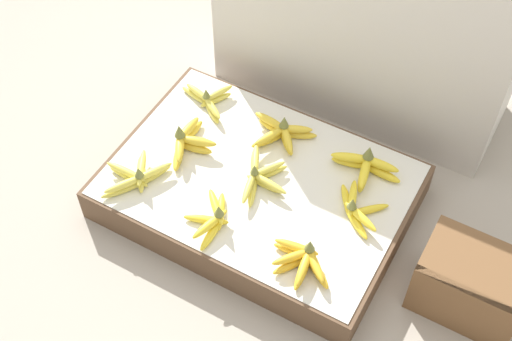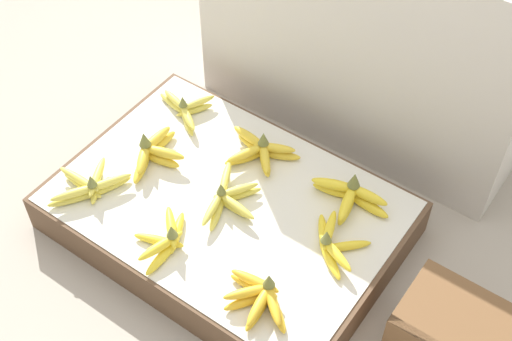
{
  "view_description": "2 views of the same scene",
  "coord_description": "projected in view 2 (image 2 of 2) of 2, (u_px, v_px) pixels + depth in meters",
  "views": [
    {
      "loc": [
        0.72,
        -1.29,
        2.06
      ],
      "look_at": [
        -0.01,
        -0.01,
        0.19
      ],
      "focal_mm": 50.0,
      "sensor_mm": 36.0,
      "label": 1
    },
    {
      "loc": [
        0.85,
        -1.04,
        1.8
      ],
      "look_at": [
        0.09,
        0.03,
        0.31
      ],
      "focal_mm": 50.0,
      "sensor_mm": 36.0,
      "label": 2
    }
  ],
  "objects": [
    {
      "name": "banana_bunch_front_left",
      "position": [
        90.0,
        186.0,
        2.13
      ],
      "size": [
        0.21,
        0.24,
        0.09
      ],
      "color": "#DBCC4C",
      "rests_on": "display_platform"
    },
    {
      "name": "banana_bunch_back_midright",
      "position": [
        350.0,
        196.0,
        2.09
      ],
      "size": [
        0.25,
        0.16,
        0.11
      ],
      "color": "yellow",
      "rests_on": "display_platform"
    },
    {
      "name": "banana_bunch_back_midleft",
      "position": [
        260.0,
        151.0,
        2.22
      ],
      "size": [
        0.24,
        0.18,
        0.1
      ],
      "color": "gold",
      "rests_on": "display_platform"
    },
    {
      "name": "back_vendor_table",
      "position": [
        374.0,
        27.0,
        2.28
      ],
      "size": [
        1.1,
        0.41,
        0.78
      ],
      "color": "beige",
      "rests_on": "ground_plane"
    },
    {
      "name": "banana_bunch_middle_midleft",
      "position": [
        228.0,
        197.0,
        2.1
      ],
      "size": [
        0.21,
        0.25,
        0.09
      ],
      "color": "#DBCC4C",
      "rests_on": "display_platform"
    },
    {
      "name": "banana_bunch_middle_left",
      "position": [
        153.0,
        152.0,
        2.21
      ],
      "size": [
        0.16,
        0.24,
        0.11
      ],
      "color": "gold",
      "rests_on": "display_platform"
    },
    {
      "name": "ground_plane",
      "position": [
        229.0,
        228.0,
        2.23
      ],
      "size": [
        10.0,
        10.0,
        0.0
      ],
      "primitive_type": "plane",
      "color": "#A89E8E"
    },
    {
      "name": "banana_bunch_middle_midright",
      "position": [
        332.0,
        244.0,
        1.99
      ],
      "size": [
        0.19,
        0.19,
        0.1
      ],
      "color": "yellow",
      "rests_on": "display_platform"
    },
    {
      "name": "banana_bunch_front_midleft",
      "position": [
        167.0,
        240.0,
        2.0
      ],
      "size": [
        0.15,
        0.23,
        0.1
      ],
      "color": "yellow",
      "rests_on": "display_platform"
    },
    {
      "name": "display_platform",
      "position": [
        228.0,
        215.0,
        2.18
      ],
      "size": [
        1.01,
        0.71,
        0.14
      ],
      "color": "brown",
      "rests_on": "ground_plane"
    },
    {
      "name": "banana_bunch_front_midright",
      "position": [
        260.0,
        297.0,
        1.87
      ],
      "size": [
        0.23,
        0.16,
        0.1
      ],
      "color": "gold",
      "rests_on": "display_platform"
    },
    {
      "name": "banana_bunch_back_left",
      "position": [
        186.0,
        109.0,
        2.35
      ],
      "size": [
        0.23,
        0.18,
        0.09
      ],
      "color": "#DBCC4C",
      "rests_on": "display_platform"
    }
  ]
}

